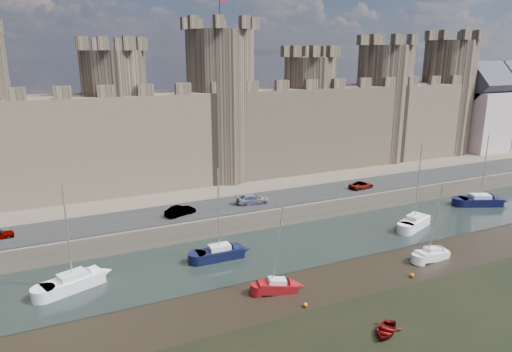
% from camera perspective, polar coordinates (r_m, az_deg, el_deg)
% --- Properties ---
extents(water_channel, '(160.00, 12.00, 0.08)m').
position_cam_1_polar(water_channel, '(54.27, 2.96, -8.97)').
color(water_channel, black).
rests_on(water_channel, ground).
extents(quay, '(160.00, 60.00, 2.50)m').
position_cam_1_polar(quay, '(85.67, -8.23, 0.86)').
color(quay, '#4C443A').
rests_on(quay, ground).
extents(road, '(160.00, 7.00, 0.10)m').
position_cam_1_polar(road, '(61.77, -1.31, -3.39)').
color(road, black).
rests_on(road, quay).
extents(castle, '(108.50, 11.00, 29.00)m').
position_cam_1_polar(castle, '(72.19, -6.27, 6.69)').
color(castle, '#42382B').
rests_on(castle, quay).
extents(car_1, '(4.15, 2.60, 1.29)m').
position_cam_1_polar(car_1, '(57.77, -9.45, -4.32)').
color(car_1, gray).
rests_on(car_1, quay).
extents(car_2, '(4.68, 2.46, 1.29)m').
position_cam_1_polar(car_2, '(61.28, -0.43, -2.96)').
color(car_2, gray).
rests_on(car_2, quay).
extents(car_3, '(4.22, 2.36, 1.11)m').
position_cam_1_polar(car_3, '(69.95, 13.04, -1.12)').
color(car_3, gray).
rests_on(car_3, quay).
extents(sailboat_0, '(6.08, 4.04, 10.60)m').
position_cam_1_polar(sailboat_0, '(48.60, -21.90, -12.14)').
color(sailboat_0, white).
rests_on(sailboat_0, ground).
extents(sailboat_1, '(5.20, 2.08, 10.38)m').
position_cam_1_polar(sailboat_1, '(51.36, -4.57, -9.51)').
color(sailboat_1, black).
rests_on(sailboat_1, ground).
extents(sailboat_2, '(5.64, 3.88, 11.34)m').
position_cam_1_polar(sailboat_2, '(63.23, 19.19, -5.43)').
color(sailboat_2, white).
rests_on(sailboat_2, ground).
extents(sailboat_3, '(6.49, 4.51, 10.61)m').
position_cam_1_polar(sailboat_3, '(76.14, 26.20, -2.76)').
color(sailboat_3, black).
rests_on(sailboat_3, ground).
extents(sailboat_4, '(4.05, 2.28, 8.93)m').
position_cam_1_polar(sailboat_4, '(44.88, 2.65, -13.53)').
color(sailboat_4, maroon).
rests_on(sailboat_4, ground).
extents(sailboat_5, '(4.24, 1.91, 8.92)m').
position_cam_1_polar(sailboat_5, '(54.82, 21.13, -9.06)').
color(sailboat_5, silver).
rests_on(sailboat_5, ground).
extents(dinghy_4, '(3.92, 3.74, 0.66)m').
position_cam_1_polar(dinghy_4, '(40.66, 15.92, -18.06)').
color(dinghy_4, '#660C0B').
rests_on(dinghy_4, ground).
extents(buoy_1, '(0.43, 0.43, 0.43)m').
position_cam_1_polar(buoy_1, '(42.99, 6.19, -15.72)').
color(buoy_1, orange).
rests_on(buoy_1, ground).
extents(buoy_3, '(0.44, 0.44, 0.44)m').
position_cam_1_polar(buoy_3, '(50.29, 18.92, -11.65)').
color(buoy_3, '#CD6709').
rests_on(buoy_3, ground).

